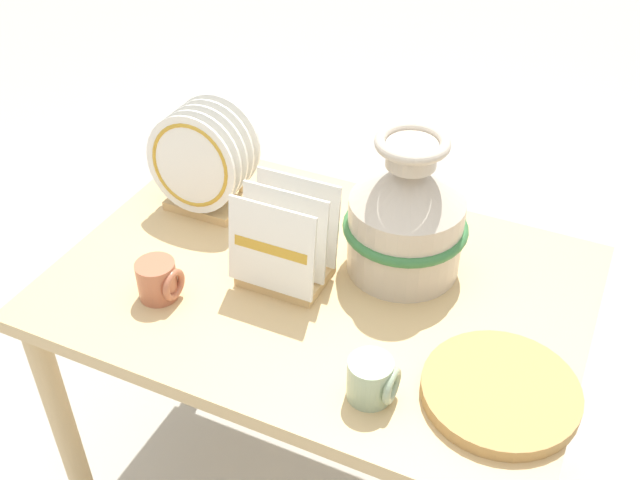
{
  "coord_description": "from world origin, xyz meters",
  "views": [
    {
      "loc": [
        0.51,
        -1.11,
        1.75
      ],
      "look_at": [
        0.0,
        0.0,
        0.82
      ],
      "focal_mm": 42.0,
      "sensor_mm": 36.0,
      "label": 1
    }
  ],
  "objects_px": {
    "ceramic_vase": "(406,215)",
    "dish_rack_square_plates": "(285,250)",
    "wicker_charger_stack": "(500,391)",
    "mug_sage_glaze": "(372,380)",
    "dish_rack_round_plates": "(203,164)",
    "mug_terracotta_glaze": "(159,280)"
  },
  "relations": [
    {
      "from": "ceramic_vase",
      "to": "dish_rack_square_plates",
      "type": "relative_size",
      "value": 1.48
    },
    {
      "from": "dish_rack_square_plates",
      "to": "mug_sage_glaze",
      "type": "bearing_deg",
      "value": -38.43
    },
    {
      "from": "ceramic_vase",
      "to": "mug_terracotta_glaze",
      "type": "height_order",
      "value": "ceramic_vase"
    },
    {
      "from": "wicker_charger_stack",
      "to": "dish_rack_round_plates",
      "type": "bearing_deg",
      "value": 159.56
    },
    {
      "from": "dish_rack_square_plates",
      "to": "mug_sage_glaze",
      "type": "distance_m",
      "value": 0.37
    },
    {
      "from": "mug_sage_glaze",
      "to": "ceramic_vase",
      "type": "bearing_deg",
      "value": 101.41
    },
    {
      "from": "dish_rack_round_plates",
      "to": "wicker_charger_stack",
      "type": "bearing_deg",
      "value": -20.44
    },
    {
      "from": "ceramic_vase",
      "to": "mug_sage_glaze",
      "type": "xyz_separation_m",
      "value": [
        0.08,
        -0.37,
        -0.1
      ]
    },
    {
      "from": "mug_terracotta_glaze",
      "to": "dish_rack_square_plates",
      "type": "bearing_deg",
      "value": 37.39
    },
    {
      "from": "dish_rack_square_plates",
      "to": "dish_rack_round_plates",
      "type": "bearing_deg",
      "value": 151.27
    },
    {
      "from": "dish_rack_round_plates",
      "to": "wicker_charger_stack",
      "type": "relative_size",
      "value": 0.91
    },
    {
      "from": "ceramic_vase",
      "to": "dish_rack_round_plates",
      "type": "relative_size",
      "value": 1.24
    },
    {
      "from": "dish_rack_square_plates",
      "to": "wicker_charger_stack",
      "type": "xyz_separation_m",
      "value": [
        0.5,
        -0.13,
        -0.06
      ]
    },
    {
      "from": "dish_rack_round_plates",
      "to": "mug_terracotta_glaze",
      "type": "xyz_separation_m",
      "value": [
        0.09,
        -0.33,
        -0.08
      ]
    },
    {
      "from": "dish_rack_square_plates",
      "to": "wicker_charger_stack",
      "type": "distance_m",
      "value": 0.52
    },
    {
      "from": "wicker_charger_stack",
      "to": "mug_sage_glaze",
      "type": "distance_m",
      "value": 0.23
    },
    {
      "from": "ceramic_vase",
      "to": "dish_rack_square_plates",
      "type": "height_order",
      "value": "ceramic_vase"
    },
    {
      "from": "ceramic_vase",
      "to": "dish_rack_round_plates",
      "type": "height_order",
      "value": "ceramic_vase"
    },
    {
      "from": "dish_rack_round_plates",
      "to": "dish_rack_square_plates",
      "type": "xyz_separation_m",
      "value": [
        0.3,
        -0.16,
        -0.04
      ]
    },
    {
      "from": "dish_rack_square_plates",
      "to": "mug_terracotta_glaze",
      "type": "distance_m",
      "value": 0.27
    },
    {
      "from": "ceramic_vase",
      "to": "dish_rack_round_plates",
      "type": "xyz_separation_m",
      "value": [
        -0.51,
        0.02,
        -0.02
      ]
    },
    {
      "from": "dish_rack_square_plates",
      "to": "mug_sage_glaze",
      "type": "relative_size",
      "value": 2.41
    }
  ]
}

